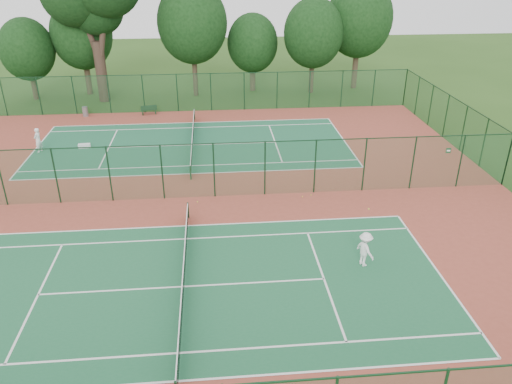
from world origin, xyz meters
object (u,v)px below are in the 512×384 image
player_far (38,140)px  bench (149,110)px  player_near (365,249)px  trash_bin (85,112)px  kit_bag (84,146)px

player_far → bench: (7.21, 8.58, -0.47)m
player_near → bench: 28.26m
player_far → bench: size_ratio=1.22×
trash_bin → kit_bag: 8.25m
trash_bin → player_near: bearing=-54.0°
trash_bin → bench: (5.67, -0.01, 0.02)m
bench → kit_bag: size_ratio=1.69×
player_near → player_far: 25.96m
player_far → bench: 11.22m
trash_bin → bench: size_ratio=0.58×
kit_bag → trash_bin: bearing=95.8°
player_near → trash_bin: 31.23m
player_near → player_far: (-19.90, 16.66, 0.03)m
bench → player_far: bearing=-142.0°
player_near → bench: (-12.69, 25.25, -0.43)m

